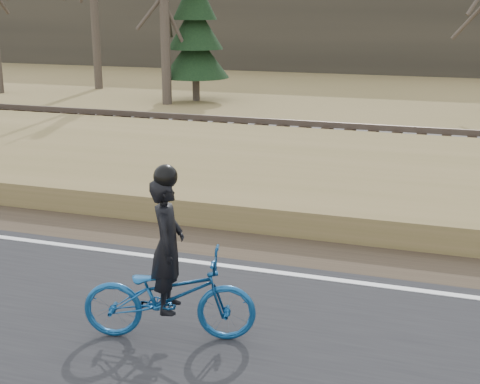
% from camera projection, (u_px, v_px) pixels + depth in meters
% --- Properties ---
extents(ground, '(120.00, 120.00, 0.00)m').
position_uv_depth(ground, '(58.00, 253.00, 10.26)').
color(ground, olive).
rests_on(ground, ground).
extents(edge_line, '(120.00, 0.12, 0.01)m').
position_uv_depth(edge_line, '(65.00, 245.00, 10.42)').
color(edge_line, silver).
rests_on(edge_line, road).
extents(shoulder, '(120.00, 1.60, 0.04)m').
position_uv_depth(shoulder, '(98.00, 228.00, 11.35)').
color(shoulder, '#473A2B').
rests_on(shoulder, ground).
extents(embankment, '(120.00, 5.00, 0.44)m').
position_uv_depth(embankment, '(170.00, 175.00, 14.03)').
color(embankment, olive).
rests_on(embankment, ground).
extents(ballast, '(120.00, 3.00, 0.45)m').
position_uv_depth(ballast, '(230.00, 141.00, 17.49)').
color(ballast, slate).
rests_on(ballast, ground).
extents(railroad, '(120.00, 2.40, 0.29)m').
position_uv_depth(railroad, '(230.00, 129.00, 17.41)').
color(railroad, black).
rests_on(railroad, ballast).
extents(treeline_backdrop, '(120.00, 4.00, 6.00)m').
position_uv_depth(treeline_backdrop, '(362.00, 16.00, 36.80)').
color(treeline_backdrop, '#383328').
rests_on(treeline_backdrop, ground).
extents(cyclist, '(2.04, 1.16, 2.01)m').
position_uv_depth(cyclist, '(169.00, 285.00, 7.41)').
color(cyclist, navy).
rests_on(cyclist, road).
extents(bare_tree_near_left, '(0.36, 0.36, 7.47)m').
position_uv_depth(bare_tree_near_left, '(164.00, 2.00, 24.31)').
color(bare_tree_near_left, '#4F443A').
rests_on(bare_tree_near_left, ground).
extents(conifer, '(2.60, 2.60, 5.92)m').
position_uv_depth(conifer, '(195.00, 27.00, 25.53)').
color(conifer, '#4F443A').
rests_on(conifer, ground).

